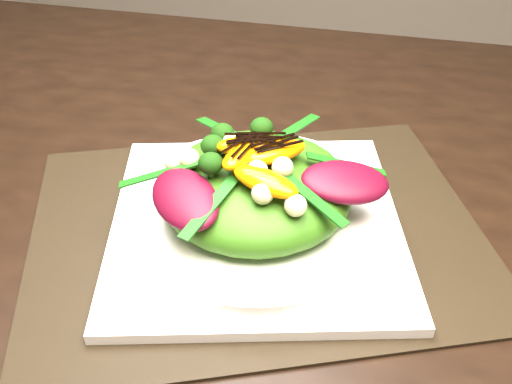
% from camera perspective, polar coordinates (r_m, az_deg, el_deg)
% --- Properties ---
extents(dining_table, '(1.60, 0.90, 0.75)m').
position_cam_1_polar(dining_table, '(0.69, -0.63, 0.03)').
color(dining_table, black).
rests_on(dining_table, floor).
extents(placemat, '(0.54, 0.48, 0.00)m').
position_cam_1_polar(placemat, '(0.61, -0.00, -3.55)').
color(placemat, black).
rests_on(placemat, dining_table).
extents(plate_base, '(0.35, 0.35, 0.01)m').
position_cam_1_polar(plate_base, '(0.61, -0.00, -3.03)').
color(plate_base, silver).
rests_on(plate_base, placemat).
extents(salad_bowl, '(0.32, 0.32, 0.02)m').
position_cam_1_polar(salad_bowl, '(0.60, 0.00, -1.90)').
color(salad_bowl, white).
rests_on(salad_bowl, plate_base).
extents(lettuce_mound, '(0.21, 0.21, 0.06)m').
position_cam_1_polar(lettuce_mound, '(0.58, 0.00, 0.38)').
color(lettuce_mound, '#336312').
rests_on(lettuce_mound, salad_bowl).
extents(radicchio_leaf, '(0.09, 0.07, 0.02)m').
position_cam_1_polar(radicchio_leaf, '(0.55, 8.48, 0.95)').
color(radicchio_leaf, '#400615').
rests_on(radicchio_leaf, lettuce_mound).
extents(orange_segment, '(0.07, 0.05, 0.02)m').
position_cam_1_polar(orange_segment, '(0.56, 0.11, 4.26)').
color(orange_segment, orange).
rests_on(orange_segment, lettuce_mound).
extents(broccoli_floret, '(0.04, 0.04, 0.03)m').
position_cam_1_polar(broccoli_floret, '(0.59, -5.50, 5.43)').
color(broccoli_floret, '#123609').
rests_on(broccoli_floret, lettuce_mound).
extents(macadamia_nut, '(0.02, 0.02, 0.02)m').
position_cam_1_polar(macadamia_nut, '(0.51, 3.44, -0.47)').
color(macadamia_nut, beige).
rests_on(macadamia_nut, lettuce_mound).
extents(balsamic_drizzle, '(0.04, 0.02, 0.00)m').
position_cam_1_polar(balsamic_drizzle, '(0.56, 0.11, 5.04)').
color(balsamic_drizzle, black).
rests_on(balsamic_drizzle, orange_segment).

